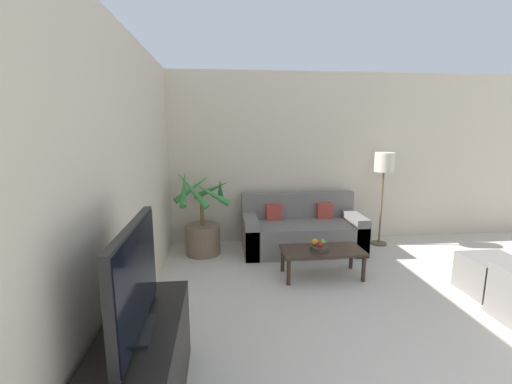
{
  "coord_description": "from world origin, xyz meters",
  "views": [
    {
      "loc": [
        -2.45,
        0.29,
        1.87
      ],
      "look_at": [
        -1.98,
        4.75,
        1.0
      ],
      "focal_mm": 24.0,
      "sensor_mm": 36.0,
      "label": 1
    }
  ],
  "objects": [
    {
      "name": "television",
      "position": [
        -2.97,
        2.24,
        0.97
      ],
      "size": [
        0.18,
        0.96,
        0.67
      ],
      "color": "black",
      "rests_on": "tv_console"
    },
    {
      "name": "floor_lamp",
      "position": [
        0.06,
        5.3,
        1.23
      ],
      "size": [
        0.3,
        0.3,
        1.47
      ],
      "color": "brown",
      "rests_on": "ground_plane"
    },
    {
      "name": "apple_red",
      "position": [
        -1.26,
        4.17,
        0.44
      ],
      "size": [
        0.06,
        0.06,
        0.06
      ],
      "color": "red",
      "rests_on": "fruit_bowl"
    },
    {
      "name": "wall_left",
      "position": [
        -3.28,
        2.84,
        1.35
      ],
      "size": [
        0.06,
        7.27,
        2.7
      ],
      "color": "beige",
      "rests_on": "ground_plane"
    },
    {
      "name": "apple_green",
      "position": [
        -1.2,
        4.25,
        0.45
      ],
      "size": [
        0.07,
        0.07,
        0.07
      ],
      "color": "olive",
      "rests_on": "fruit_bowl"
    },
    {
      "name": "tv_console",
      "position": [
        -2.97,
        2.24,
        0.32
      ],
      "size": [
        0.48,
        1.37,
        0.63
      ],
      "color": "black",
      "rests_on": "ground_plane"
    },
    {
      "name": "potted_palm",
      "position": [
        -2.73,
        5.18,
        0.42
      ],
      "size": [
        0.89,
        0.9,
        1.28
      ],
      "color": "brown",
      "rests_on": "ground_plane"
    },
    {
      "name": "sofa_loveseat",
      "position": [
        -1.24,
        5.19,
        0.28
      ],
      "size": [
        1.78,
        0.84,
        0.83
      ],
      "color": "slate",
      "rests_on": "ground_plane"
    },
    {
      "name": "fruit_bowl",
      "position": [
        -1.25,
        4.21,
        0.38
      ],
      "size": [
        0.23,
        0.23,
        0.05
      ],
      "color": "#42382D",
      "rests_on": "coffee_table"
    },
    {
      "name": "orange_fruit",
      "position": [
        -1.3,
        4.25,
        0.45
      ],
      "size": [
        0.08,
        0.08,
        0.08
      ],
      "color": "orange",
      "rests_on": "fruit_bowl"
    },
    {
      "name": "wall_back",
      "position": [
        0.0,
        5.7,
        1.35
      ],
      "size": [
        8.09,
        0.06,
        2.7
      ],
      "color": "beige",
      "rests_on": "ground_plane"
    },
    {
      "name": "coffee_table",
      "position": [
        -1.21,
        4.23,
        0.31
      ],
      "size": [
        1.02,
        0.49,
        0.36
      ],
      "color": "#38281E",
      "rests_on": "ground_plane"
    },
    {
      "name": "ottoman",
      "position": [
        0.56,
        3.6,
        0.21
      ],
      "size": [
        0.57,
        0.5,
        0.42
      ],
      "color": "slate",
      "rests_on": "ground_plane"
    }
  ]
}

